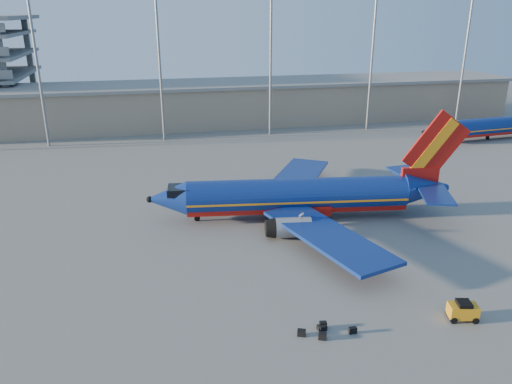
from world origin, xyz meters
TOP-DOWN VIEW (x-y plane):
  - ground at (0.00, 0.00)m, footprint 220.00×220.00m
  - terminal_building at (10.00, 58.00)m, footprint 122.00×16.00m
  - light_mast_row at (5.00, 46.00)m, footprint 101.60×1.60m
  - aircraft_main at (8.62, 5.41)m, footprint 35.91×34.33m
  - aircraft_second at (53.87, 33.15)m, footprint 31.05×12.05m
  - baggage_tug at (14.27, -16.54)m, footprint 2.41×1.79m
  - luggage_pile at (3.25, -15.80)m, footprint 4.41×1.79m

SIDE VIEW (x-z plane):
  - ground at x=0.00m, z-range 0.00..0.00m
  - luggage_pile at x=3.25m, z-range -0.03..0.50m
  - baggage_tug at x=14.27m, z-range 0.03..1.59m
  - aircraft_second at x=53.87m, z-range -2.85..7.67m
  - aircraft_main at x=8.62m, z-range -3.49..8.70m
  - terminal_building at x=10.00m, z-range 0.07..8.57m
  - light_mast_row at x=5.00m, z-range 3.23..31.88m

